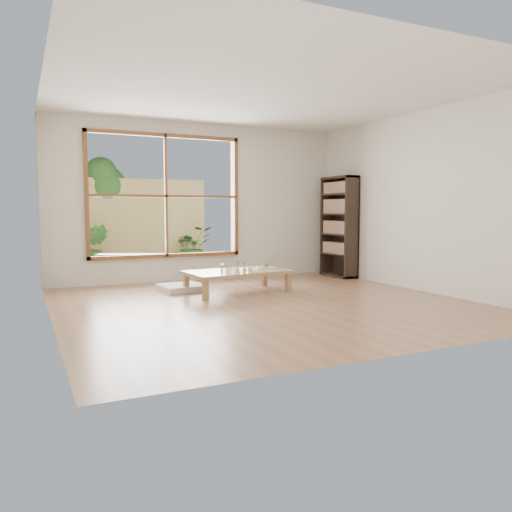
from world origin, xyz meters
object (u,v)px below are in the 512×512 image
(low_table, at_px, (237,273))
(garden_bench, at_px, (131,257))
(food_tray, at_px, (264,267))
(bookshelf, at_px, (339,227))

(low_table, bearing_deg, garden_bench, 109.45)
(low_table, bearing_deg, food_tray, -0.11)
(food_tray, bearing_deg, low_table, -169.71)
(bookshelf, distance_m, garden_bench, 3.70)
(bookshelf, bearing_deg, food_tray, -156.68)
(bookshelf, relative_size, garden_bench, 1.42)
(food_tray, bearing_deg, garden_bench, 128.64)
(bookshelf, xyz_separation_m, garden_bench, (-3.36, 1.47, -0.54))
(bookshelf, height_order, food_tray, bookshelf)
(food_tray, relative_size, garden_bench, 0.24)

